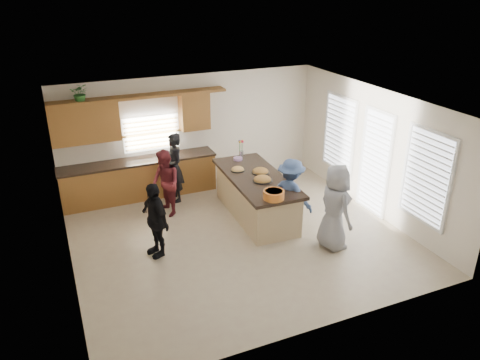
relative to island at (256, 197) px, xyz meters
name	(u,v)px	position (x,y,z in m)	size (l,w,h in m)	color
floor	(238,236)	(-0.73, -0.72, -0.45)	(6.50, 6.50, 0.00)	tan
room_shell	(238,150)	(-0.73, -0.72, 1.45)	(6.52, 6.02, 2.81)	silver
back_cabinetry	(136,161)	(-2.20, 2.01, 0.46)	(4.08, 0.66, 2.46)	#97622C
right_wall_glazing	(377,156)	(2.49, -0.85, 0.89)	(0.06, 4.00, 2.25)	white
island	(256,197)	(0.00, 0.00, 0.00)	(1.25, 2.74, 0.95)	tan
platter_front	(262,180)	(0.01, -0.28, 0.52)	(0.42, 0.42, 0.17)	black
platter_mid	(260,172)	(0.16, 0.14, 0.52)	(0.40, 0.40, 0.16)	black
platter_back	(238,170)	(-0.25, 0.45, 0.52)	(0.32, 0.32, 0.13)	black
salad_bowl	(274,194)	(-0.16, -1.14, 0.59)	(0.41, 0.41, 0.17)	orange
clear_cup	(287,185)	(0.32, -0.79, 0.55)	(0.09, 0.09, 0.10)	white
plate_stack	(238,159)	(0.02, 1.06, 0.53)	(0.21, 0.21, 0.06)	#B586C3
flower_vase	(241,147)	(0.18, 1.24, 0.72)	(0.14, 0.14, 0.41)	silver
potted_plant	(80,93)	(-3.24, 2.10, 2.17)	(0.39, 0.34, 0.43)	#2F752E
woman_left_back	(175,168)	(-1.42, 1.46, 0.38)	(0.60, 0.40, 1.66)	black
woman_left_mid	(165,183)	(-1.82, 0.84, 0.30)	(0.73, 0.57, 1.51)	maroon
woman_left_front	(155,220)	(-2.42, -0.69, 0.29)	(0.87, 0.36, 1.49)	black
woman_right_back	(291,195)	(0.42, -0.79, 0.32)	(1.00, 0.58, 1.55)	#3A517F
woman_right_front	(335,207)	(0.83, -1.80, 0.42)	(0.85, 0.55, 1.74)	gray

